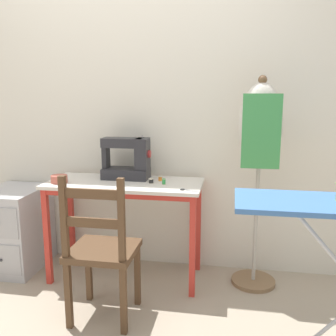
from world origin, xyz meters
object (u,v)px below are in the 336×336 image
(scissors, at_px, (186,190))
(thread_spool_mid_table, at_px, (160,179))
(thread_spool_far_edge, at_px, (164,182))
(thread_spool_near_machine, at_px, (151,181))
(filing_cabinet, at_px, (15,229))
(sewing_machine, at_px, (129,160))
(fabric_bowl, at_px, (59,179))
(wooden_chair, at_px, (102,252))
(dress_form, at_px, (260,139))

(scissors, bearing_deg, thread_spool_mid_table, 133.26)
(thread_spool_mid_table, height_order, thread_spool_far_edge, thread_spool_far_edge)
(thread_spool_near_machine, xyz_separation_m, thread_spool_far_edge, (0.10, -0.02, 0.00))
(thread_spool_near_machine, xyz_separation_m, thread_spool_mid_table, (0.05, 0.08, 0.00))
(thread_spool_near_machine, distance_m, filing_cabinet, 1.21)
(sewing_machine, xyz_separation_m, fabric_bowl, (-0.47, -0.22, -0.12))
(wooden_chair, distance_m, dress_form, 1.29)
(fabric_bowl, relative_size, thread_spool_near_machine, 2.98)
(sewing_machine, distance_m, filing_cabinet, 1.09)
(thread_spool_far_edge, bearing_deg, wooden_chair, -118.47)
(filing_cabinet, xyz_separation_m, dress_form, (1.88, 0.04, 0.75))
(filing_cabinet, distance_m, dress_form, 2.03)
(sewing_machine, xyz_separation_m, scissors, (0.47, -0.28, -0.14))
(scissors, xyz_separation_m, thread_spool_mid_table, (-0.23, 0.24, 0.02))
(sewing_machine, distance_m, thread_spool_mid_table, 0.28)
(thread_spool_mid_table, height_order, filing_cabinet, thread_spool_mid_table)
(sewing_machine, bearing_deg, dress_form, -3.28)
(wooden_chair, height_order, dress_form, dress_form)
(thread_spool_near_machine, bearing_deg, fabric_bowl, -171.41)
(wooden_chair, bearing_deg, sewing_machine, 90.79)
(fabric_bowl, distance_m, thread_spool_far_edge, 0.77)
(thread_spool_near_machine, relative_size, thread_spool_far_edge, 0.92)
(fabric_bowl, xyz_separation_m, thread_spool_near_machine, (0.66, 0.10, -0.01))
(sewing_machine, relative_size, dress_form, 0.24)
(sewing_machine, bearing_deg, thread_spool_near_machine, -30.40)
(thread_spool_mid_table, distance_m, dress_form, 0.77)
(fabric_bowl, height_order, thread_spool_near_machine, fabric_bowl)
(dress_form, bearing_deg, thread_spool_far_edge, -172.83)
(scissors, xyz_separation_m, thread_spool_far_edge, (-0.18, 0.14, 0.02))
(fabric_bowl, bearing_deg, thread_spool_mid_table, 14.12)
(fabric_bowl, xyz_separation_m, filing_cabinet, (-0.46, 0.12, -0.45))
(sewing_machine, height_order, dress_form, dress_form)
(thread_spool_near_machine, height_order, dress_form, dress_form)
(thread_spool_far_edge, relative_size, dress_form, 0.03)
(sewing_machine, bearing_deg, wooden_chair, -89.21)
(filing_cabinet, height_order, dress_form, dress_form)
(thread_spool_far_edge, height_order, filing_cabinet, thread_spool_far_edge)
(scissors, bearing_deg, filing_cabinet, 172.78)
(filing_cabinet, bearing_deg, dress_form, 1.32)
(thread_spool_near_machine, distance_m, thread_spool_far_edge, 0.10)
(thread_spool_mid_table, xyz_separation_m, dress_form, (0.71, -0.02, 0.31))
(fabric_bowl, bearing_deg, scissors, -3.60)
(scissors, distance_m, thread_spool_far_edge, 0.23)
(sewing_machine, xyz_separation_m, wooden_chair, (0.01, -0.67, -0.45))
(thread_spool_near_machine, bearing_deg, sewing_machine, 149.60)
(wooden_chair, distance_m, filing_cabinet, 1.10)
(thread_spool_near_machine, relative_size, dress_form, 0.03)
(filing_cabinet, relative_size, dress_form, 0.43)
(wooden_chair, bearing_deg, filing_cabinet, 148.75)
(sewing_machine, xyz_separation_m, thread_spool_mid_table, (0.25, -0.04, -0.13))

